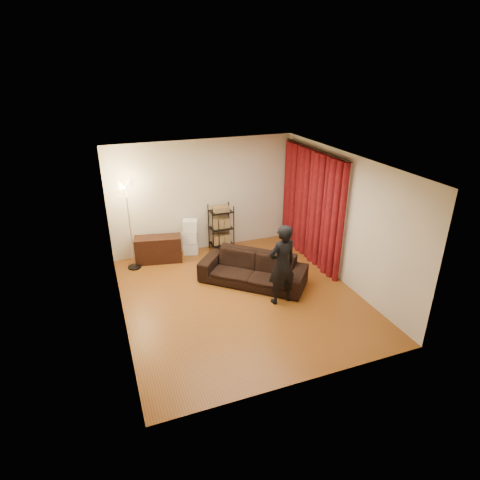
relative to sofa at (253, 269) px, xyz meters
name	(u,v)px	position (x,y,z in m)	size (l,w,h in m)	color
floor	(241,297)	(-0.44, -0.43, -0.32)	(5.00, 5.00, 0.00)	brown
ceiling	(241,163)	(-0.44, -0.43, 2.38)	(5.00, 5.00, 0.00)	white
wall_back	(204,196)	(-0.44, 2.07, 1.03)	(5.00, 5.00, 0.00)	beige
wall_front	(307,304)	(-0.44, -2.93, 1.03)	(5.00, 5.00, 0.00)	beige
wall_left	(116,253)	(-2.69, -0.43, 1.03)	(5.00, 5.00, 0.00)	beige
wall_right	(344,219)	(1.81, -0.43, 1.03)	(5.00, 5.00, 0.00)	beige
curtain_rod	(316,149)	(1.71, 0.69, 2.26)	(0.04, 0.04, 2.65)	black
curtain	(310,206)	(1.69, 0.69, 0.95)	(0.22, 2.65, 2.55)	maroon
sofa	(253,269)	(0.00, 0.00, 0.00)	(2.19, 0.86, 0.64)	black
person	(282,265)	(0.23, -0.86, 0.49)	(0.59, 0.39, 1.61)	black
media_cabinet	(158,249)	(-1.67, 1.70, -0.01)	(1.06, 0.40, 0.62)	black
storage_boxes	(191,237)	(-0.87, 1.85, 0.12)	(0.35, 0.28, 0.88)	silver
wire_shelf	(221,228)	(-0.10, 1.80, 0.26)	(0.53, 0.37, 1.16)	black
floor_lamp	(130,226)	(-2.26, 1.58, 0.70)	(0.37, 0.37, 2.04)	silver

